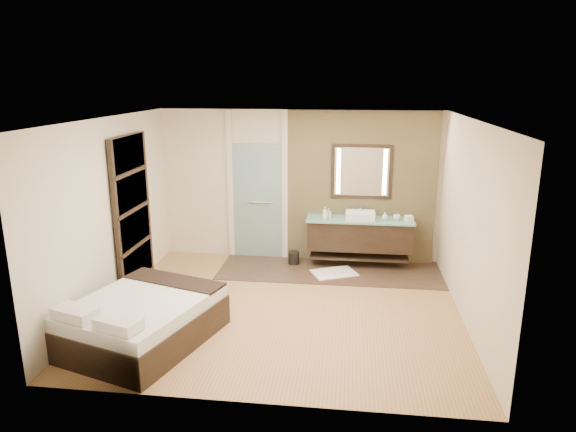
# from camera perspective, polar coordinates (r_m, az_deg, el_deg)

# --- Properties ---
(floor) EXTENTS (5.00, 5.00, 0.00)m
(floor) POSITION_cam_1_polar(r_m,az_deg,el_deg) (7.52, -0.57, -10.26)
(floor) COLOR #9E6D42
(floor) RESTS_ON ground
(tile_strip) EXTENTS (3.80, 1.30, 0.01)m
(tile_strip) POSITION_cam_1_polar(r_m,az_deg,el_deg) (8.94, 4.62, -6.06)
(tile_strip) COLOR #34231C
(tile_strip) RESTS_ON floor
(stone_wall) EXTENTS (2.60, 0.08, 2.70)m
(stone_wall) POSITION_cam_1_polar(r_m,az_deg,el_deg) (9.15, 8.10, 3.10)
(stone_wall) COLOR tan
(stone_wall) RESTS_ON floor
(vanity) EXTENTS (1.85, 0.55, 0.88)m
(vanity) POSITION_cam_1_polar(r_m,az_deg,el_deg) (9.06, 7.95, -2.04)
(vanity) COLOR black
(vanity) RESTS_ON stone_wall
(mirror_unit) EXTENTS (1.06, 0.04, 0.96)m
(mirror_unit) POSITION_cam_1_polar(r_m,az_deg,el_deg) (9.04, 8.18, 4.90)
(mirror_unit) COLOR black
(mirror_unit) RESTS_ON stone_wall
(frosted_door) EXTENTS (1.10, 0.12, 2.70)m
(frosted_door) POSITION_cam_1_polar(r_m,az_deg,el_deg) (9.33, -3.38, 2.17)
(frosted_door) COLOR silver
(frosted_door) RESTS_ON floor
(shoji_partition) EXTENTS (0.06, 1.20, 2.40)m
(shoji_partition) POSITION_cam_1_polar(r_m,az_deg,el_deg) (8.31, -16.85, 0.41)
(shoji_partition) COLOR black
(shoji_partition) RESTS_ON floor
(bed) EXTENTS (1.93, 2.17, 0.70)m
(bed) POSITION_cam_1_polar(r_m,az_deg,el_deg) (6.79, -15.94, -11.06)
(bed) COLOR black
(bed) RESTS_ON floor
(bath_mat) EXTENTS (0.86, 0.76, 0.02)m
(bath_mat) POSITION_cam_1_polar(r_m,az_deg,el_deg) (8.81, 5.14, -6.32)
(bath_mat) COLOR white
(bath_mat) RESTS_ON floor
(waste_bin) EXTENTS (0.23, 0.23, 0.24)m
(waste_bin) POSITION_cam_1_polar(r_m,az_deg,el_deg) (9.18, 0.65, -4.68)
(waste_bin) COLOR black
(waste_bin) RESTS_ON floor
(tissue_box) EXTENTS (0.16, 0.16, 0.10)m
(tissue_box) POSITION_cam_1_polar(r_m,az_deg,el_deg) (8.96, 13.28, -0.27)
(tissue_box) COLOR silver
(tissue_box) RESTS_ON vanity
(soap_bottle_a) EXTENTS (0.09, 0.10, 0.22)m
(soap_bottle_a) POSITION_cam_1_polar(r_m,az_deg,el_deg) (8.86, 4.13, 0.34)
(soap_bottle_a) COLOR silver
(soap_bottle_a) RESTS_ON vanity
(soap_bottle_b) EXTENTS (0.10, 0.10, 0.17)m
(soap_bottle_b) POSITION_cam_1_polar(r_m,az_deg,el_deg) (8.96, 4.53, 0.32)
(soap_bottle_b) COLOR #B2B2B2
(soap_bottle_b) RESTS_ON vanity
(soap_bottle_c) EXTENTS (0.13, 0.13, 0.13)m
(soap_bottle_c) POSITION_cam_1_polar(r_m,az_deg,el_deg) (8.96, 10.72, -0.01)
(soap_bottle_c) COLOR #BEEFEC
(soap_bottle_c) RESTS_ON vanity
(cup) EXTENTS (0.15, 0.15, 0.09)m
(cup) POSITION_cam_1_polar(r_m,az_deg,el_deg) (9.01, 11.99, -0.14)
(cup) COLOR white
(cup) RESTS_ON vanity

